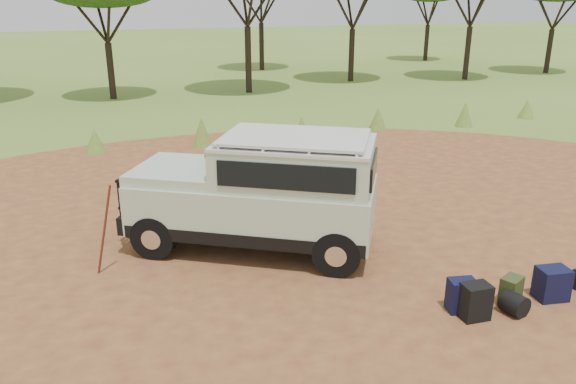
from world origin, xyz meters
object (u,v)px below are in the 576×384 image
object	(u,v)px
walking_staff	(104,230)
duffel_navy	(552,284)
backpack_black	(475,302)
backpack_navy	(461,296)
backpack_olive	(511,291)
safari_vehicle	(261,195)

from	to	relation	value
walking_staff	duffel_navy	distance (m)	6.86
backpack_black	duffel_navy	size ratio (longest dim) A/B	1.05
backpack_navy	duffel_navy	distance (m)	1.47
backpack_olive	duffel_navy	xyz separation A→B (m)	(0.69, -0.06, 0.03)
backpack_olive	walking_staff	bearing A→B (deg)	126.52
backpack_black	backpack_olive	size ratio (longest dim) A/B	1.18
safari_vehicle	backpack_black	bearing A→B (deg)	-25.20
walking_staff	backpack_navy	world-z (taller)	walking_staff
walking_staff	backpack_black	world-z (taller)	walking_staff
duffel_navy	walking_staff	bearing A→B (deg)	162.74
backpack_navy	backpack_olive	xyz separation A→B (m)	(0.78, -0.11, -0.02)
backpack_black	backpack_navy	world-z (taller)	backpack_black
walking_staff	backpack_olive	distance (m)	6.23
safari_vehicle	backpack_navy	distance (m)	3.68
backpack_navy	backpack_black	bearing A→B (deg)	-64.46
backpack_navy	walking_staff	bearing A→B (deg)	160.14
safari_vehicle	backpack_navy	xyz separation A→B (m)	(2.05, -2.96, -0.76)
safari_vehicle	backpack_black	world-z (taller)	safari_vehicle
safari_vehicle	backpack_olive	size ratio (longest dim) A/B	10.09
safari_vehicle	backpack_navy	size ratio (longest dim) A/B	9.18
walking_staff	backpack_olive	world-z (taller)	walking_staff
backpack_black	backpack_olive	distance (m)	0.73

